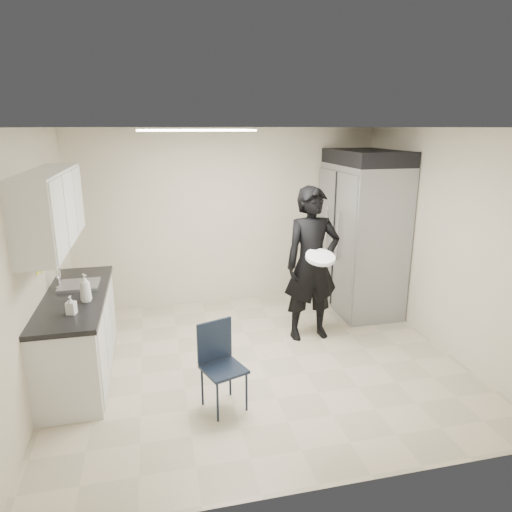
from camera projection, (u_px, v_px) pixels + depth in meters
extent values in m
plane|color=#B8AA90|center=(259.00, 360.00, 5.27)|extent=(4.50, 4.50, 0.00)
plane|color=white|center=(259.00, 127.00, 4.56)|extent=(4.50, 4.50, 0.00)
plane|color=beige|center=(228.00, 218.00, 6.79)|extent=(4.50, 0.00, 4.50)
plane|color=beige|center=(34.00, 266.00, 4.43)|extent=(0.00, 4.00, 4.00)
plane|color=beige|center=(443.00, 241.00, 5.41)|extent=(0.00, 4.00, 4.00)
cube|color=white|center=(195.00, 130.00, 4.82)|extent=(1.20, 0.60, 0.02)
cube|color=silver|center=(79.00, 336.00, 4.92)|extent=(0.60, 1.90, 0.86)
cube|color=black|center=(74.00, 296.00, 4.80)|extent=(0.64, 1.95, 0.05)
cube|color=gray|center=(80.00, 290.00, 5.04)|extent=(0.42, 0.40, 0.14)
cylinder|color=silver|center=(59.00, 278.00, 4.96)|extent=(0.02, 0.02, 0.24)
cube|color=silver|center=(51.00, 209.00, 4.51)|extent=(0.35, 1.80, 0.75)
cube|color=black|center=(65.00, 210.00, 5.63)|extent=(0.22, 0.30, 0.35)
cube|color=yellow|center=(38.00, 271.00, 4.55)|extent=(0.00, 0.12, 0.07)
cube|color=yellow|center=(43.00, 269.00, 4.75)|extent=(0.00, 0.12, 0.07)
cube|color=gray|center=(362.00, 239.00, 6.58)|extent=(0.80, 1.35, 2.10)
cube|color=black|center=(367.00, 157.00, 6.26)|extent=(0.80, 1.35, 0.20)
cube|color=black|center=(224.00, 369.00, 4.28)|extent=(0.47, 0.47, 0.82)
imported|color=black|center=(312.00, 264.00, 5.64)|extent=(0.72, 0.50, 1.93)
cylinder|color=white|center=(320.00, 257.00, 5.36)|extent=(0.36, 0.36, 0.04)
imported|color=white|center=(85.00, 288.00, 4.56)|extent=(0.15, 0.15, 0.29)
imported|color=#A9A8B4|center=(71.00, 305.00, 4.26)|extent=(0.10, 0.10, 0.18)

